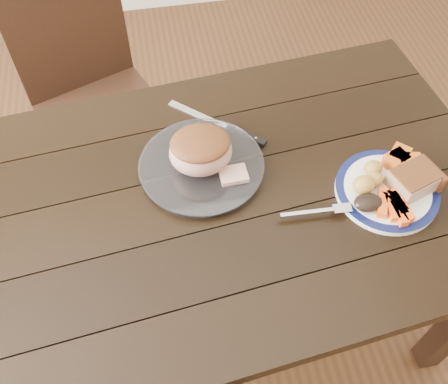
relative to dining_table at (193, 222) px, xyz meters
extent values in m
plane|color=#472B16|center=(0.00, 0.00, -0.66)|extent=(4.00, 4.00, 0.00)
cube|color=black|center=(0.00, 0.00, 0.07)|extent=(1.69, 1.07, 0.04)
cube|color=black|center=(0.68, 0.45, -0.30)|extent=(0.07, 0.07, 0.71)
cube|color=black|center=(-0.25, 0.65, -0.21)|extent=(0.55, 0.55, 0.04)
cube|color=black|center=(-0.32, 0.84, 0.04)|extent=(0.40, 0.19, 0.46)
cube|color=black|center=(-0.15, 0.88, -0.44)|extent=(0.04, 0.04, 0.43)
cube|color=black|center=(-0.01, 0.55, -0.44)|extent=(0.04, 0.04, 0.43)
cube|color=black|center=(-0.48, 0.75, -0.44)|extent=(0.04, 0.04, 0.43)
cube|color=black|center=(-0.34, 0.42, -0.44)|extent=(0.04, 0.04, 0.43)
cylinder|color=white|center=(0.49, -0.06, 0.10)|extent=(0.26, 0.26, 0.02)
torus|color=#0C123E|center=(0.49, -0.06, 0.11)|extent=(0.26, 0.26, 0.02)
cylinder|color=white|center=(0.04, 0.10, 0.10)|extent=(0.32, 0.32, 0.02)
cube|color=tan|center=(0.55, -0.07, 0.14)|extent=(0.13, 0.12, 0.05)
ellipsoid|color=gold|center=(0.43, -0.06, 0.14)|extent=(0.05, 0.05, 0.05)
ellipsoid|color=gold|center=(0.47, -0.01, 0.13)|extent=(0.05, 0.04, 0.04)
ellipsoid|color=gold|center=(0.46, -0.04, 0.13)|extent=(0.05, 0.04, 0.04)
cube|color=#F35314|center=(0.50, -0.14, 0.12)|extent=(0.03, 0.07, 0.02)
cube|color=#F35314|center=(0.50, -0.11, 0.12)|extent=(0.04, 0.07, 0.02)
cube|color=#F35314|center=(0.49, -0.14, 0.12)|extent=(0.03, 0.07, 0.02)
cube|color=#F35314|center=(0.48, -0.10, 0.12)|extent=(0.05, 0.07, 0.02)
cube|color=#F35314|center=(0.47, -0.13, 0.12)|extent=(0.03, 0.07, 0.02)
cube|color=#F35314|center=(0.49, -0.12, 0.12)|extent=(0.03, 0.07, 0.02)
cube|color=#F35314|center=(0.45, -0.11, 0.12)|extent=(0.05, 0.07, 0.02)
cube|color=orange|center=(0.54, 0.01, 0.13)|extent=(0.07, 0.06, 0.04)
cube|color=orange|center=(0.57, -0.01, 0.13)|extent=(0.06, 0.06, 0.04)
cube|color=orange|center=(0.55, 0.02, 0.13)|extent=(0.07, 0.07, 0.04)
ellipsoid|color=black|center=(0.42, -0.10, 0.13)|extent=(0.07, 0.05, 0.03)
cube|color=silver|center=(0.28, -0.10, 0.11)|extent=(0.14, 0.02, 0.00)
cube|color=silver|center=(0.36, -0.10, 0.11)|extent=(0.05, 0.03, 0.00)
ellipsoid|color=tan|center=(0.04, 0.10, 0.16)|extent=(0.16, 0.14, 0.11)
cube|color=tan|center=(0.12, 0.05, 0.12)|extent=(0.07, 0.06, 0.02)
cube|color=silver|center=(0.06, 0.30, 0.09)|extent=(0.16, 0.15, 0.00)
cube|color=black|center=(0.18, 0.19, 0.10)|extent=(0.10, 0.10, 0.01)
camera|label=1|loc=(-0.05, -0.72, 1.12)|focal=40.00mm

